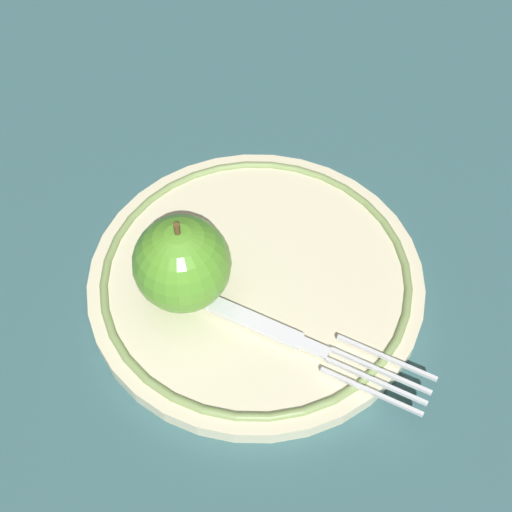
# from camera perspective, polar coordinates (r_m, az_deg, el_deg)

# --- Properties ---
(ground_plane) EXTENTS (2.00, 2.00, 0.00)m
(ground_plane) POSITION_cam_1_polar(r_m,az_deg,el_deg) (0.50, 0.34, -4.50)
(ground_plane) COLOR #335B5E
(plate) EXTENTS (0.24, 0.24, 0.02)m
(plate) POSITION_cam_1_polar(r_m,az_deg,el_deg) (0.50, 0.00, -1.85)
(plate) COLOR beige
(plate) RESTS_ON ground_plane
(apple_red_whole) EXTENTS (0.06, 0.06, 0.07)m
(apple_red_whole) POSITION_cam_1_polar(r_m,az_deg,el_deg) (0.46, -5.94, -0.61)
(apple_red_whole) COLOR #54972B
(apple_red_whole) RESTS_ON plate
(fork) EXTENTS (0.03, 0.19, 0.00)m
(fork) POSITION_cam_1_polar(r_m,az_deg,el_deg) (0.47, 1.92, -6.17)
(fork) COLOR silver
(fork) RESTS_ON plate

